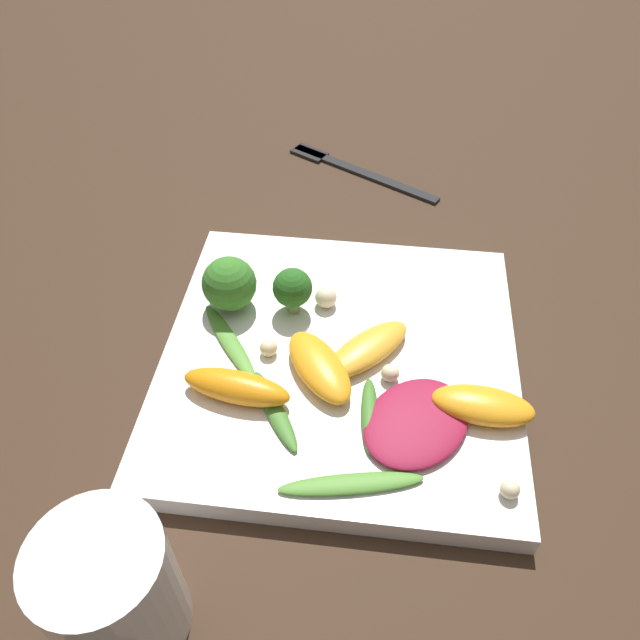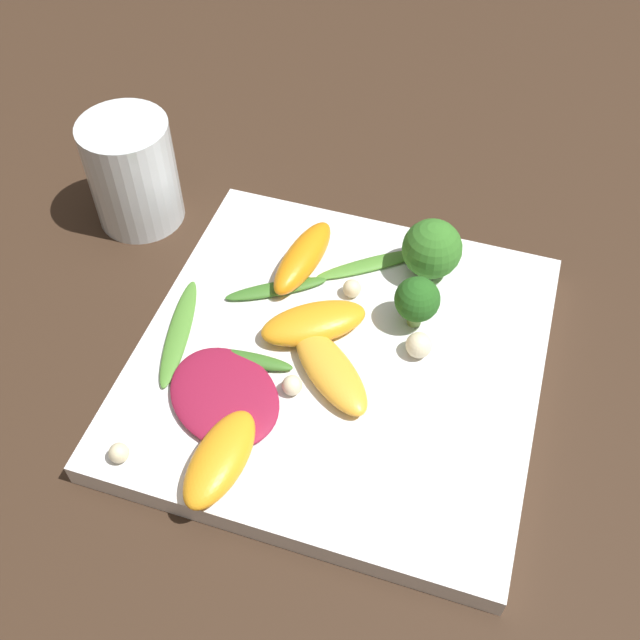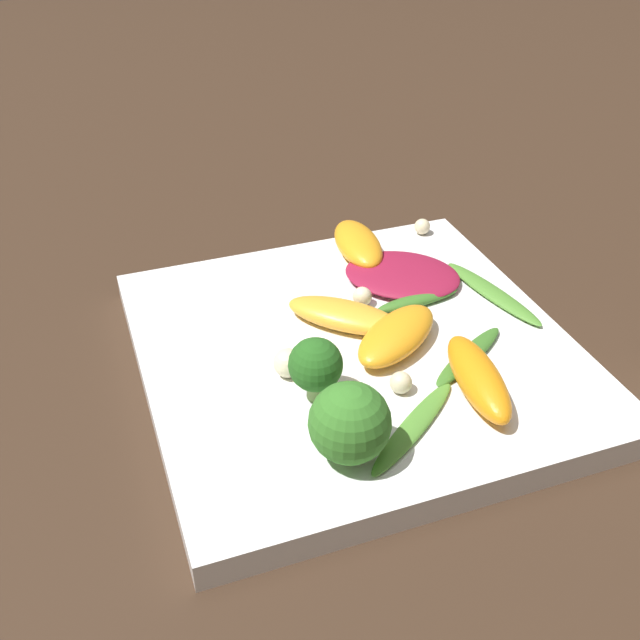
# 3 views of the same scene
# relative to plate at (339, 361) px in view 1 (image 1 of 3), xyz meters

# --- Properties ---
(ground_plane) EXTENTS (2.40, 2.40, 0.00)m
(ground_plane) POSITION_rel_plate_xyz_m (0.00, 0.00, -0.01)
(ground_plane) COLOR #382619
(plate) EXTENTS (0.27, 0.27, 0.02)m
(plate) POSITION_rel_plate_xyz_m (0.00, 0.00, 0.00)
(plate) COLOR white
(plate) RESTS_ON ground_plane
(drinking_glass) EXTENTS (0.07, 0.07, 0.09)m
(drinking_glass) POSITION_rel_plate_xyz_m (0.20, -0.10, 0.04)
(drinking_glass) COLOR white
(drinking_glass) RESTS_ON ground_plane
(fork) EXTENTS (0.10, 0.17, 0.01)m
(fork) POSITION_rel_plate_xyz_m (-0.28, -0.02, -0.01)
(fork) COLOR #262628
(fork) RESTS_ON ground_plane
(radicchio_leaf_0) EXTENTS (0.11, 0.10, 0.01)m
(radicchio_leaf_0) POSITION_rel_plate_xyz_m (0.06, 0.06, 0.01)
(radicchio_leaf_0) COLOR maroon
(radicchio_leaf_0) RESTS_ON plate
(orange_segment_0) EXTENTS (0.04, 0.07, 0.02)m
(orange_segment_0) POSITION_rel_plate_xyz_m (0.04, 0.10, 0.02)
(orange_segment_0) COLOR orange
(orange_segment_0) RESTS_ON plate
(orange_segment_1) EXTENTS (0.04, 0.08, 0.02)m
(orange_segment_1) POSITION_rel_plate_xyz_m (0.05, -0.07, 0.02)
(orange_segment_1) COLOR orange
(orange_segment_1) RESTS_ON plate
(orange_segment_2) EXTENTS (0.08, 0.07, 0.02)m
(orange_segment_2) POSITION_rel_plate_xyz_m (0.02, -0.01, 0.02)
(orange_segment_2) COLOR orange
(orange_segment_2) RESTS_ON plate
(orange_segment_3) EXTENTS (0.08, 0.08, 0.02)m
(orange_segment_3) POSITION_rel_plate_xyz_m (-0.00, 0.02, 0.02)
(orange_segment_3) COLOR #FCAD33
(orange_segment_3) RESTS_ON plate
(broccoli_floret_0) EXTENTS (0.04, 0.04, 0.05)m
(broccoli_floret_0) POSITION_rel_plate_xyz_m (-0.04, -0.09, 0.03)
(broccoli_floret_0) COLOR #7A9E51
(broccoli_floret_0) RESTS_ON plate
(broccoli_floret_1) EXTENTS (0.03, 0.03, 0.04)m
(broccoli_floret_1) POSITION_rel_plate_xyz_m (-0.04, -0.04, 0.03)
(broccoli_floret_1) COLOR #7A9E51
(broccoli_floret_1) RESTS_ON plate
(arugula_sprig_0) EXTENTS (0.06, 0.02, 0.01)m
(arugula_sprig_0) POSITION_rel_plate_xyz_m (0.06, 0.03, 0.01)
(arugula_sprig_0) COLOR #3D7528
(arugula_sprig_0) RESTS_ON plate
(arugula_sprig_1) EXTENTS (0.08, 0.06, 0.00)m
(arugula_sprig_1) POSITION_rel_plate_xyz_m (0.00, -0.09, 0.01)
(arugula_sprig_1) COLOR #518E33
(arugula_sprig_1) RESTS_ON plate
(arugula_sprig_2) EXTENTS (0.03, 0.10, 0.01)m
(arugula_sprig_2) POSITION_rel_plate_xyz_m (0.11, 0.02, 0.01)
(arugula_sprig_2) COLOR #518E33
(arugula_sprig_2) RESTS_ON plate
(arugula_sprig_3) EXTENTS (0.07, 0.05, 0.01)m
(arugula_sprig_3) POSITION_rel_plate_xyz_m (0.06, -0.04, 0.01)
(arugula_sprig_3) COLOR #3D7528
(arugula_sprig_3) RESTS_ON plate
(macadamia_nut_0) EXTENTS (0.02, 0.02, 0.02)m
(macadamia_nut_0) POSITION_rel_plate_xyz_m (-0.05, -0.02, 0.02)
(macadamia_nut_0) COLOR beige
(macadamia_nut_0) RESTS_ON plate
(macadamia_nut_1) EXTENTS (0.01, 0.01, 0.01)m
(macadamia_nut_1) POSITION_rel_plate_xyz_m (0.02, 0.04, 0.02)
(macadamia_nut_1) COLOR beige
(macadamia_nut_1) RESTS_ON plate
(macadamia_nut_2) EXTENTS (0.01, 0.01, 0.01)m
(macadamia_nut_2) POSITION_rel_plate_xyz_m (0.01, -0.05, 0.02)
(macadamia_nut_2) COLOR beige
(macadamia_nut_2) RESTS_ON plate
(macadamia_nut_3) EXTENTS (0.01, 0.01, 0.01)m
(macadamia_nut_3) POSITION_rel_plate_xyz_m (0.10, 0.12, 0.02)
(macadamia_nut_3) COLOR beige
(macadamia_nut_3) RESTS_ON plate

